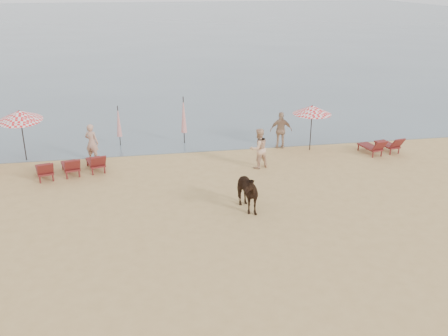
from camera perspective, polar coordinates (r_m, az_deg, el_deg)
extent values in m
plane|color=tan|center=(14.16, 3.67, -11.42)|extent=(120.00, 120.00, 0.00)
cube|color=#51606B|center=(91.92, -8.67, 16.20)|extent=(160.00, 140.00, 0.06)
cube|color=maroon|center=(21.28, -19.84, -0.18)|extent=(0.91, 1.40, 0.07)
cube|color=maroon|center=(20.54, -19.73, -0.15)|extent=(0.69, 0.56, 0.57)
cube|color=maroon|center=(21.36, -17.15, 0.23)|extent=(0.91, 1.40, 0.07)
cube|color=maroon|center=(20.62, -16.94, 0.27)|extent=(0.69, 0.56, 0.57)
cube|color=maroon|center=(21.49, -14.48, 0.64)|extent=(0.91, 1.40, 0.07)
cube|color=maroon|center=(20.76, -14.18, 0.70)|extent=(0.69, 0.56, 0.57)
cube|color=maroon|center=(23.71, 16.35, 2.33)|extent=(0.79, 1.31, 0.07)
cube|color=maroon|center=(23.15, 17.37, 2.41)|extent=(0.63, 0.50, 0.53)
cube|color=maroon|center=(24.29, 18.15, 2.58)|extent=(0.79, 1.31, 0.07)
cube|color=maroon|center=(23.75, 19.19, 2.65)|extent=(0.63, 0.50, 0.53)
cylinder|color=black|center=(23.33, -21.97, 3.24)|extent=(0.05, 0.05, 2.09)
cone|color=red|center=(23.07, -22.30, 5.59)|extent=(1.84, 1.88, 0.63)
sphere|color=black|center=(23.02, -22.37, 6.05)|extent=(0.08, 0.08, 0.08)
cylinder|color=black|center=(23.33, 9.90, 4.34)|extent=(0.04, 0.04, 1.97)
cone|color=red|center=(23.08, 10.05, 6.58)|extent=(1.75, 1.75, 0.39)
sphere|color=black|center=(23.04, 10.08, 7.00)|extent=(0.07, 0.07, 0.07)
cylinder|color=black|center=(24.07, -11.91, 4.72)|extent=(0.04, 0.04, 1.97)
cone|color=red|center=(24.00, -11.95, 5.26)|extent=(0.24, 0.24, 1.48)
cylinder|color=black|center=(23.94, -4.62, 5.45)|extent=(0.05, 0.05, 2.31)
cone|color=red|center=(23.87, -4.64, 6.09)|extent=(0.28, 0.28, 1.73)
imported|color=black|center=(17.12, 2.32, -2.63)|extent=(1.13, 1.81, 1.42)
imported|color=tan|center=(22.39, -14.88, 2.82)|extent=(0.73, 0.63, 1.67)
imported|color=#D4A684|center=(20.90, 3.98, 2.26)|extent=(1.00, 0.89, 1.72)
imported|color=tan|center=(23.45, 6.53, 4.31)|extent=(1.08, 0.60, 1.73)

